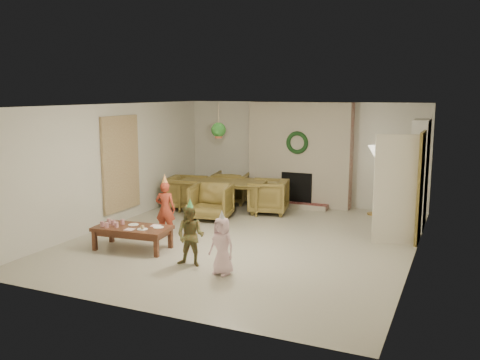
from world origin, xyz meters
The scene contains 56 objects.
floor centered at (0.00, 0.00, 0.00)m, with size 7.00×7.00×0.00m, color #B7B29E.
ceiling centered at (0.00, 0.00, 2.50)m, with size 7.00×7.00×0.00m, color white.
wall_back centered at (0.00, 3.50, 1.25)m, with size 7.00×7.00×0.00m, color silver.
wall_front centered at (0.00, -3.50, 1.25)m, with size 7.00×7.00×0.00m, color silver.
wall_left centered at (-3.00, 0.00, 1.25)m, with size 7.00×7.00×0.00m, color silver.
wall_right centered at (3.00, 0.00, 1.25)m, with size 7.00×7.00×0.00m, color silver.
fireplace_mass centered at (0.00, 3.30, 1.25)m, with size 2.50×0.40×2.50m, color #561A16.
fireplace_hearth centered at (0.00, 2.95, 0.06)m, with size 1.60×0.30×0.12m, color #5B191A.
fireplace_firebox centered at (0.00, 3.12, 0.45)m, with size 0.75×0.12×0.75m, color black.
fireplace_wreath centered at (0.00, 3.07, 1.55)m, with size 0.54×0.54×0.10m, color #143617.
floor_lamp_base centered at (1.86, 3.00, 0.02)m, with size 0.29×0.29×0.03m, color gold.
floor_lamp_post centered at (1.86, 3.00, 0.73)m, with size 0.03×0.03×1.41m, color gold.
floor_lamp_shade centered at (1.86, 3.00, 1.41)m, with size 0.37×0.37×0.31m, color beige.
bookshelf_carcass centered at (2.84, 2.30, 1.10)m, with size 0.30×1.00×2.20m, color white.
bookshelf_shelf_a centered at (2.82, 2.30, 0.45)m, with size 0.30×0.92×0.03m, color white.
bookshelf_shelf_b centered at (2.82, 2.30, 0.85)m, with size 0.30×0.92×0.03m, color white.
bookshelf_shelf_c centered at (2.82, 2.30, 1.25)m, with size 0.30×0.92×0.03m, color white.
bookshelf_shelf_d centered at (2.82, 2.30, 1.65)m, with size 0.30×0.92×0.03m, color white.
books_row_lower centered at (2.80, 2.15, 0.59)m, with size 0.20×0.40×0.24m, color #AC251F.
books_row_mid centered at (2.80, 2.35, 0.99)m, with size 0.20×0.44×0.24m, color #255A89.
books_row_upper centered at (2.80, 2.20, 1.38)m, with size 0.20×0.36×0.22m, color gold.
door_frame centered at (2.96, 1.20, 1.02)m, with size 0.05×0.86×2.04m, color brown.
door_leaf centered at (2.58, 0.82, 1.00)m, with size 0.05×0.80×2.00m, color beige.
curtain_panel centered at (-2.96, 0.20, 1.25)m, with size 0.06×1.20×2.00m, color #C6B78C.
dining_table centered at (-1.45, 1.97, 0.35)m, with size 1.99×1.11×0.70m, color brown.
dining_chair_near centered at (-1.29, 1.11, 0.39)m, with size 0.83×0.85×0.77m, color brown.
dining_chair_far centered at (-1.61, 2.83, 0.39)m, with size 0.83×0.85×0.77m, color brown.
dining_chair_left centered at (-2.31, 1.81, 0.39)m, with size 0.83×0.85×0.77m, color brown.
dining_chair_right centered at (-0.37, 2.17, 0.39)m, with size 0.83×0.85×0.77m, color brown.
hanging_plant_cord centered at (-1.30, 1.50, 2.15)m, with size 0.01×0.01×0.70m, color tan.
hanging_plant_pot centered at (-1.30, 1.50, 1.80)m, with size 0.16×0.16×0.12m, color brown.
hanging_plant_foliage centered at (-1.30, 1.50, 1.92)m, with size 0.32×0.32×0.32m, color #1B501A.
coffee_table_top centered at (-1.58, -1.37, 0.38)m, with size 1.32×0.66×0.06m, color brown.
coffee_table_apron centered at (-1.58, -1.37, 0.31)m, with size 1.22×0.56×0.08m, color brown.
coffee_leg_fl centered at (-2.15, -1.69, 0.17)m, with size 0.07×0.07×0.35m, color brown.
coffee_leg_fr centered at (-0.96, -1.58, 0.17)m, with size 0.07×0.07×0.35m, color brown.
coffee_leg_bl centered at (-2.21, -1.16, 0.17)m, with size 0.07×0.07×0.35m, color brown.
coffee_leg_br centered at (-1.01, -1.04, 0.17)m, with size 0.07×0.07×0.35m, color brown.
cup_a centered at (-2.07, -1.57, 0.45)m, with size 0.07×0.07×0.09m, color silver.
cup_b centered at (-2.09, -1.37, 0.45)m, with size 0.07×0.07×0.09m, color silver.
cup_c centered at (-1.95, -1.61, 0.45)m, with size 0.07×0.07×0.09m, color silver.
cup_d centered at (-1.97, -1.41, 0.45)m, with size 0.07×0.07×0.09m, color silver.
cup_e centered at (-1.81, -1.51, 0.45)m, with size 0.07×0.07×0.09m, color silver.
cup_f centered at (-1.83, -1.31, 0.45)m, with size 0.07×0.07×0.09m, color silver.
plate_a centered at (-1.64, -1.25, 0.41)m, with size 0.18×0.18×0.01m, color white.
plate_b centered at (-1.32, -1.45, 0.41)m, with size 0.18×0.18×0.01m, color white.
plate_c centered at (-1.14, -1.22, 0.41)m, with size 0.18×0.18×0.01m, color white.
food_scoop centered at (-1.32, -1.45, 0.45)m, with size 0.07×0.07×0.07m, color tan.
napkin_left centered at (-1.51, -1.55, 0.41)m, with size 0.15×0.15×0.01m, color #FBB9D4.
napkin_right centered at (-1.25, -1.15, 0.41)m, with size 0.15×0.15×0.01m, color #FBB9D4.
child_red centered at (-1.49, -0.43, 0.53)m, with size 0.39×0.25×1.06m, color #A23722.
party_hat_red centered at (-1.49, -0.43, 1.11)m, with size 0.15×0.15×0.20m, color #EDE04F.
child_plaid centered at (-0.22, -1.72, 0.49)m, with size 0.48×0.37×0.98m, color brown.
party_hat_plaid centered at (-0.22, -1.72, 1.02)m, with size 0.12×0.12×0.16m, color #51BD68.
child_pink centered at (0.40, -1.86, 0.44)m, with size 0.43×0.28×0.89m, color #F8C7D2.
party_hat_pink centered at (0.40, -1.86, 0.92)m, with size 0.12×0.12×0.16m, color silver.
Camera 1 is at (3.69, -8.62, 2.74)m, focal length 38.61 mm.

